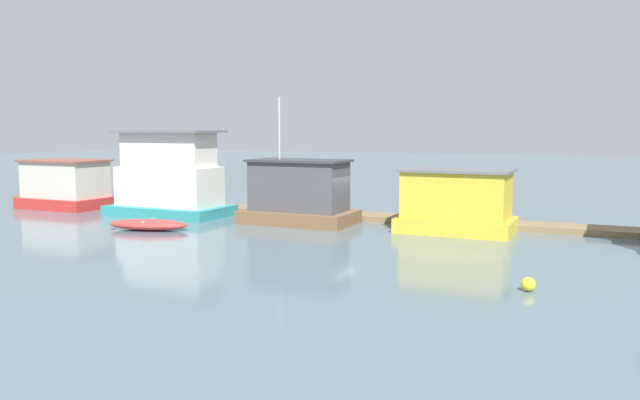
{
  "coord_description": "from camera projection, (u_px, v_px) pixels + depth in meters",
  "views": [
    {
      "loc": [
        12.9,
        -29.28,
        4.9
      ],
      "look_at": [
        0.0,
        -1.0,
        1.4
      ],
      "focal_mm": 35.0,
      "sensor_mm": 36.0,
      "label": 1
    }
  ],
  "objects": [
    {
      "name": "dock_walkway",
      "position": [
        348.0,
        215.0,
        34.82
      ],
      "size": [
        51.0,
        1.96,
        0.3
      ],
      "primitive_type": "cube",
      "color": "#846B4C",
      "rests_on": "ground_plane"
    },
    {
      "name": "buoy_yellow",
      "position": [
        528.0,
        284.0,
        19.0
      ],
      "size": [
        0.44,
        0.44,
        0.44
      ],
      "primitive_type": "sphere",
      "color": "yellow",
      "rests_on": "ground_plane"
    },
    {
      "name": "mooring_post_near_right",
      "position": [
        276.0,
        205.0,
        35.25
      ],
      "size": [
        0.23,
        0.23,
        1.39
      ],
      "primitive_type": "cylinder",
      "color": "brown",
      "rests_on": "ground_plane"
    },
    {
      "name": "houseboat_teal",
      "position": [
        169.0,
        179.0,
        35.84
      ],
      "size": [
        6.85,
        3.84,
        4.87
      ],
      "color": "teal",
      "rests_on": "ground_plane"
    },
    {
      "name": "houseboat_red",
      "position": [
        66.0,
        185.0,
        39.33
      ],
      "size": [
        5.29,
        3.51,
        3.04
      ],
      "color": "red",
      "rests_on": "ground_plane"
    },
    {
      "name": "houseboat_yellow",
      "position": [
        456.0,
        202.0,
        29.99
      ],
      "size": [
        5.38,
        3.54,
        3.04
      ],
      "color": "gold",
      "rests_on": "ground_plane"
    },
    {
      "name": "dinghy_red",
      "position": [
        149.0,
        225.0,
        30.67
      ],
      "size": [
        4.28,
        2.47,
        0.53
      ],
      "color": "red",
      "rests_on": "ground_plane"
    },
    {
      "name": "houseboat_brown",
      "position": [
        299.0,
        194.0,
        32.79
      ],
      "size": [
        5.83,
        3.42,
        6.63
      ],
      "color": "brown",
      "rests_on": "ground_plane"
    },
    {
      "name": "ground_plane",
      "position": [
        328.0,
        225.0,
        32.34
      ],
      "size": [
        200.0,
        200.0,
        0.0
      ],
      "primitive_type": "plane",
      "color": "slate"
    }
  ]
}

